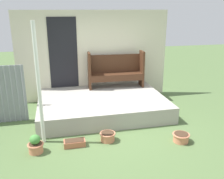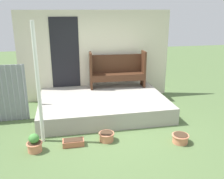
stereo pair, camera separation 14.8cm
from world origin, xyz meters
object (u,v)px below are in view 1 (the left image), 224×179
(bench, at_px, (116,69))
(flower_pot_left, at_px, (36,145))
(planter_box_rect, at_px, (75,143))
(support_post, at_px, (39,86))
(flower_pot_right, at_px, (181,137))
(flower_pot_middle, at_px, (108,136))

(bench, distance_m, flower_pot_left, 3.41)
(flower_pot_left, relative_size, planter_box_rect, 0.86)
(support_post, height_order, bench, support_post)
(support_post, xyz_separation_m, flower_pot_right, (2.77, -0.62, -1.11))
(flower_pot_middle, bearing_deg, support_post, 169.01)
(flower_pot_left, xyz_separation_m, flower_pot_middle, (1.43, 0.13, -0.06))
(planter_box_rect, bearing_deg, flower_pot_right, -8.42)
(flower_pot_right, bearing_deg, support_post, 167.31)
(bench, xyz_separation_m, planter_box_rect, (-1.44, -2.42, -0.87))
(support_post, relative_size, planter_box_rect, 5.70)
(bench, relative_size, flower_pot_right, 4.58)
(bench, height_order, flower_pot_middle, bench)
(flower_pot_left, relative_size, flower_pot_right, 1.04)
(planter_box_rect, bearing_deg, support_post, 153.40)
(flower_pot_middle, distance_m, flower_pot_right, 1.52)
(flower_pot_left, bearing_deg, flower_pot_middle, 5.16)
(flower_pot_middle, bearing_deg, flower_pot_right, -14.18)
(planter_box_rect, bearing_deg, flower_pot_middle, 4.30)
(flower_pot_left, height_order, flower_pot_right, flower_pot_left)
(flower_pot_left, bearing_deg, planter_box_rect, 5.95)
(flower_pot_left, xyz_separation_m, flower_pot_right, (2.90, -0.24, -0.06))
(flower_pot_left, relative_size, flower_pot_middle, 1.11)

